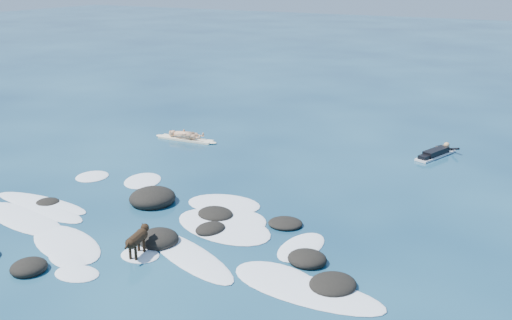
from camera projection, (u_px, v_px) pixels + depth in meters
The scene contains 6 objects.
ground at pixel (190, 226), 16.95m from camera, with size 160.00×160.00×0.00m, color #0A2642.
reef_rocks at pixel (154, 243), 15.64m from camera, with size 12.47×7.99×0.64m.
breaking_foam at pixel (159, 231), 16.63m from camera, with size 13.65×7.51×0.12m.
standing_surfer_rig at pixel (185, 125), 25.19m from camera, with size 3.10×0.74×1.76m.
paddling_surfer_rig at pixel (436, 153), 23.18m from camera, with size 1.44×2.49×0.44m.
dog at pixel (138, 238), 15.02m from camera, with size 0.46×1.25×0.80m.
Camera 1 is at (9.12, -12.60, 7.28)m, focal length 40.00 mm.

